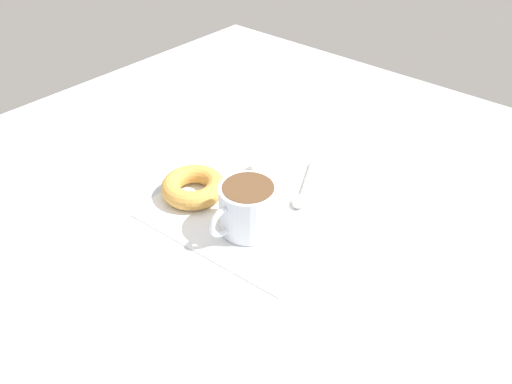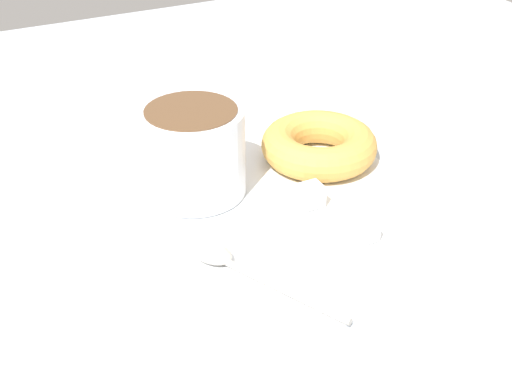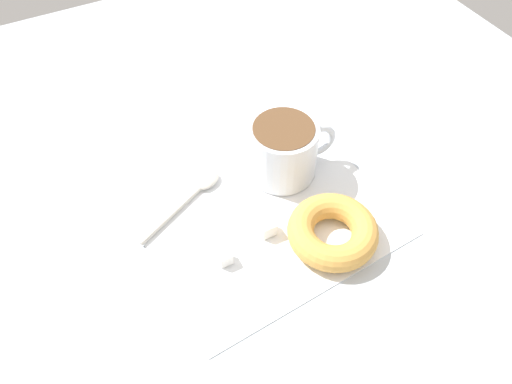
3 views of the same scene
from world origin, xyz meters
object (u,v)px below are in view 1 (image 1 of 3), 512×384
object	(u,v)px
donut	(193,187)
sugar_cube_extra	(256,165)
coffee_cup	(248,207)
sugar_cube	(239,183)
spoon	(301,195)

from	to	relation	value
donut	sugar_cube_extra	xyz separation A→B (cm)	(-3.14, -12.77, -0.83)
coffee_cup	sugar_cube_extra	world-z (taller)	coffee_cup
sugar_cube_extra	donut	bearing A→B (deg)	76.20
sugar_cube	sugar_cube_extra	bearing A→B (deg)	-77.77
donut	sugar_cube_extra	distance (cm)	13.18
coffee_cup	spoon	distance (cm)	12.50
spoon	sugar_cube_extra	xyz separation A→B (cm)	(11.13, -1.27, 0.38)
spoon	sugar_cube_extra	distance (cm)	11.20
spoon	sugar_cube_extra	world-z (taller)	sugar_cube_extra
sugar_cube	sugar_cube_extra	xyz separation A→B (cm)	(1.38, -6.36, -0.15)
coffee_cup	sugar_cube	world-z (taller)	coffee_cup
donut	sugar_cube	world-z (taller)	donut
donut	sugar_cube	xyz separation A→B (cm)	(-4.52, -6.41, -0.69)
spoon	sugar_cube	world-z (taller)	sugar_cube
donut	sugar_cube	bearing A→B (deg)	-125.17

